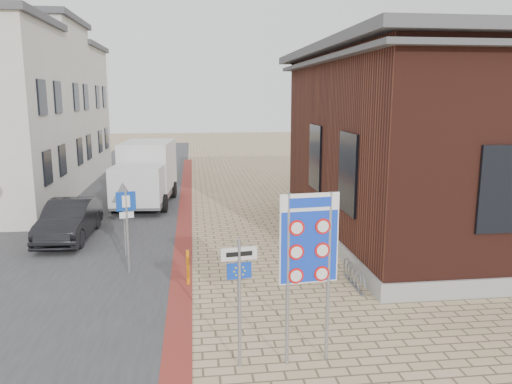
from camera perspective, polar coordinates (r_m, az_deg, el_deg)
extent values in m
plane|color=tan|center=(11.47, 1.53, -15.23)|extent=(120.00, 120.00, 0.00)
cube|color=#38383A|center=(25.97, -15.76, -0.69)|extent=(7.00, 60.00, 0.02)
cube|color=maroon|center=(20.80, -8.17, -3.21)|extent=(0.60, 40.00, 0.02)
cube|color=gray|center=(20.74, 23.76, -3.42)|extent=(12.15, 12.15, 0.50)
cube|color=#411C14|center=(20.24, 24.47, 5.54)|extent=(12.00, 12.00, 6.00)
cube|color=#49494E|center=(20.24, 25.19, 14.44)|extent=(13.00, 13.00, 0.30)
cube|color=#49494E|center=(20.21, 25.09, 13.32)|extent=(12.70, 12.70, 0.15)
cube|color=black|center=(15.06, 10.52, 2.13)|extent=(0.12, 1.60, 2.40)
cube|color=black|center=(18.87, 6.84, 3.99)|extent=(0.12, 1.60, 2.40)
cube|color=black|center=(13.68, 26.60, 0.27)|extent=(1.40, 0.12, 2.20)
cube|color=black|center=(21.97, -22.75, 2.61)|extent=(0.10, 1.10, 1.40)
cube|color=black|center=(24.27, -21.27, 3.43)|extent=(0.10, 1.10, 1.40)
cube|color=black|center=(21.78, -23.29, 9.91)|extent=(0.10, 1.10, 1.40)
cube|color=black|center=(24.10, -21.73, 10.04)|extent=(0.10, 1.10, 1.40)
cube|color=beige|center=(29.71, -26.01, 8.57)|extent=(7.00, 6.00, 8.80)
cube|color=#49494E|center=(29.96, -26.77, 17.28)|extent=(7.40, 6.40, 0.30)
cube|color=black|center=(27.76, -19.51, 4.40)|extent=(0.10, 1.10, 1.40)
cube|color=black|center=(30.09, -18.56, 4.92)|extent=(0.10, 1.10, 1.40)
cube|color=black|center=(27.61, -19.88, 10.18)|extent=(0.10, 1.10, 1.40)
cube|color=black|center=(29.96, -18.89, 10.25)|extent=(0.10, 1.10, 1.40)
cube|color=beige|center=(35.46, -22.88, 8.38)|extent=(7.00, 6.00, 8.00)
cube|color=#49494E|center=(35.58, -23.39, 15.05)|extent=(7.40, 6.40, 0.30)
cube|color=black|center=(33.62, -17.39, 5.56)|extent=(0.10, 1.10, 1.40)
cube|color=black|center=(35.97, -16.73, 5.92)|extent=(0.10, 1.10, 1.40)
cube|color=black|center=(33.49, -17.66, 10.33)|extent=(0.10, 1.10, 1.40)
cube|color=black|center=(35.86, -16.98, 10.37)|extent=(0.10, 1.10, 1.40)
torus|color=slate|center=(13.39, 11.92, -10.21)|extent=(0.04, 0.60, 0.60)
torus|color=slate|center=(13.66, 11.50, -9.77)|extent=(0.04, 0.60, 0.60)
torus|color=slate|center=(13.92, 11.11, -9.35)|extent=(0.04, 0.60, 0.60)
torus|color=slate|center=(14.19, 10.72, -8.94)|extent=(0.04, 0.60, 0.60)
torus|color=slate|center=(14.46, 10.36, -8.54)|extent=(0.04, 0.60, 0.60)
cube|color=slate|center=(14.01, 11.07, -10.34)|extent=(0.08, 1.60, 0.04)
imported|color=black|center=(19.03, -20.56, -3.01)|extent=(1.62, 4.30, 1.40)
cube|color=slate|center=(24.03, -12.44, -0.36)|extent=(2.63, 5.67, 0.25)
cube|color=silver|center=(22.01, -13.42, 0.73)|extent=(2.29, 1.92, 1.63)
cube|color=black|center=(21.22, -13.85, 1.18)|extent=(1.94, 0.25, 0.82)
cube|color=silver|center=(24.70, -12.20, 3.07)|extent=(2.56, 3.86, 2.24)
cylinder|color=black|center=(22.70, -15.82, -1.31)|extent=(0.33, 0.83, 0.82)
cylinder|color=black|center=(22.29, -10.47, -1.29)|extent=(0.33, 0.83, 0.82)
cylinder|color=black|center=(25.82, -14.14, 0.22)|extent=(0.33, 0.83, 0.82)
cylinder|color=black|center=(25.45, -9.42, 0.26)|extent=(0.33, 0.83, 0.82)
cylinder|color=gray|center=(9.43, 3.64, -10.19)|extent=(0.07, 0.07, 3.33)
cylinder|color=gray|center=(9.68, 8.26, -9.71)|extent=(0.07, 0.07, 3.33)
cube|color=white|center=(9.29, 6.08, -5.32)|extent=(1.13, 0.16, 1.71)
cube|color=#1036CB|center=(9.29, 6.08, -5.32)|extent=(1.09, 0.16, 1.66)
cube|color=white|center=(9.12, 6.17, -1.17)|extent=(1.09, 0.17, 0.32)
cylinder|color=gray|center=(9.50, -1.91, -12.68)|extent=(0.07, 0.07, 2.50)
cube|color=silver|center=(9.16, -1.95, -7.06)|extent=(0.67, 0.13, 0.24)
cube|color=#0F38B7|center=(9.26, -1.94, -8.98)|extent=(0.46, 0.10, 0.30)
cylinder|color=gray|center=(14.73, -14.48, -4.44)|extent=(0.07, 0.07, 2.48)
cube|color=#0D3AA4|center=(14.52, -14.65, -1.03)|extent=(0.54, 0.17, 0.55)
cube|color=white|center=(14.61, -14.57, -2.56)|extent=(0.40, 0.13, 0.18)
cylinder|color=gray|center=(16.37, -14.81, -3.29)|extent=(0.07, 0.07, 2.28)
cylinder|color=orange|center=(13.75, -7.79, -8.56)|extent=(0.10, 0.10, 0.98)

